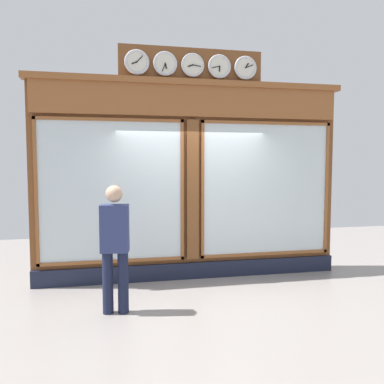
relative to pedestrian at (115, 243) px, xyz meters
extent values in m
plane|color=gray|center=(-1.29, 1.51, -0.93)|extent=(14.00, 14.00, 0.00)
cube|color=brown|center=(-1.29, -1.44, 0.70)|extent=(5.21, 0.30, 3.25)
cube|color=#191E33|center=(-1.29, -1.27, -0.79)|extent=(5.21, 0.08, 0.28)
cube|color=brown|center=(-1.29, -1.25, 2.07)|extent=(5.11, 0.08, 0.51)
cube|color=brown|center=(-1.29, -1.27, 2.37)|extent=(5.32, 0.20, 0.10)
cube|color=silver|center=(-2.62, -1.27, 0.59)|extent=(2.26, 0.02, 2.25)
cube|color=brown|center=(-2.62, -1.25, 1.74)|extent=(2.36, 0.04, 0.05)
cube|color=brown|center=(-2.62, -1.25, -0.56)|extent=(2.36, 0.04, 0.05)
cube|color=brown|center=(-3.77, -1.25, 0.59)|extent=(0.05, 0.04, 2.35)
cube|color=brown|center=(-1.46, -1.25, 0.59)|extent=(0.05, 0.04, 2.35)
cube|color=silver|center=(0.04, -1.27, 0.59)|extent=(2.26, 0.02, 2.25)
cube|color=brown|center=(0.04, -1.25, 1.74)|extent=(2.36, 0.04, 0.05)
cube|color=brown|center=(0.04, -1.25, -0.56)|extent=(2.36, 0.04, 0.05)
cube|color=brown|center=(1.19, -1.25, 0.59)|extent=(0.05, 0.04, 2.35)
cube|color=brown|center=(-1.11, -1.25, 0.59)|extent=(0.05, 0.04, 2.35)
cube|color=brown|center=(-1.29, -1.26, 0.59)|extent=(0.20, 0.10, 2.35)
cube|color=brown|center=(-1.29, -1.31, 2.65)|extent=(2.40, 0.06, 0.59)
cylinder|color=silver|center=(-2.20, -1.23, 2.65)|extent=(0.32, 0.02, 0.32)
torus|color=silver|center=(-2.20, -1.22, 2.65)|extent=(0.39, 0.04, 0.39)
cube|color=black|center=(-2.22, -1.21, 2.69)|extent=(0.06, 0.01, 0.08)
cube|color=black|center=(-2.26, -1.21, 2.67)|extent=(0.13, 0.01, 0.06)
sphere|color=black|center=(-2.20, -1.21, 2.65)|extent=(0.02, 0.02, 0.02)
cylinder|color=silver|center=(-1.74, -1.23, 2.65)|extent=(0.32, 0.02, 0.32)
torus|color=silver|center=(-1.74, -1.22, 2.65)|extent=(0.39, 0.04, 0.39)
cube|color=black|center=(-1.74, -1.21, 2.60)|extent=(0.02, 0.01, 0.09)
cube|color=black|center=(-1.68, -1.21, 2.63)|extent=(0.14, 0.01, 0.04)
sphere|color=black|center=(-1.74, -1.21, 2.65)|extent=(0.02, 0.02, 0.02)
cylinder|color=silver|center=(-1.29, -1.23, 2.65)|extent=(0.32, 0.02, 0.32)
torus|color=silver|center=(-1.29, -1.22, 2.65)|extent=(0.38, 0.04, 0.38)
cube|color=black|center=(-1.25, -1.21, 2.63)|extent=(0.09, 0.01, 0.05)
cube|color=black|center=(-1.36, -1.21, 2.64)|extent=(0.14, 0.01, 0.03)
sphere|color=black|center=(-1.29, -1.21, 2.65)|extent=(0.02, 0.02, 0.02)
cylinder|color=silver|center=(-0.84, -1.23, 2.65)|extent=(0.32, 0.02, 0.32)
torus|color=silver|center=(-0.84, -1.22, 2.65)|extent=(0.39, 0.04, 0.39)
cube|color=black|center=(-0.84, -1.21, 2.61)|extent=(0.04, 0.01, 0.09)
cube|color=black|center=(-0.81, -1.21, 2.59)|extent=(0.06, 0.01, 0.13)
sphere|color=black|center=(-0.84, -1.21, 2.65)|extent=(0.02, 0.02, 0.02)
cylinder|color=silver|center=(-0.38, -1.23, 2.65)|extent=(0.32, 0.02, 0.32)
torus|color=silver|center=(-0.38, -1.22, 2.65)|extent=(0.40, 0.05, 0.40)
cube|color=black|center=(-0.34, -1.21, 2.63)|extent=(0.09, 0.01, 0.05)
cube|color=black|center=(-0.43, -1.21, 2.70)|extent=(0.10, 0.01, 0.11)
sphere|color=black|center=(-0.38, -1.21, 2.65)|extent=(0.02, 0.02, 0.02)
cylinder|color=#191E38|center=(0.10, -0.01, -0.52)|extent=(0.14, 0.14, 0.82)
cylinder|color=#191E38|center=(-0.10, 0.01, -0.52)|extent=(0.14, 0.14, 0.82)
cube|color=navy|center=(0.00, 0.00, 0.20)|extent=(0.39, 0.27, 0.62)
sphere|color=tan|center=(0.00, 0.00, 0.65)|extent=(0.22, 0.22, 0.22)
camera|label=1|loc=(-0.02, 4.98, 1.04)|focal=35.51mm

